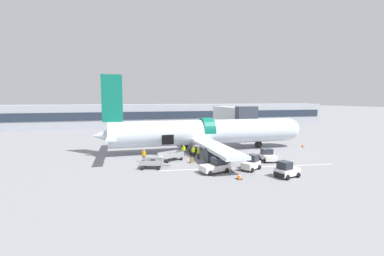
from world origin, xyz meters
TOP-DOWN VIEW (x-y plane):
  - ground_plane at (0.00, 0.00)m, footprint 500.00×500.00m
  - apron_marking_line at (4.56, -8.47)m, footprint 21.21×2.80m
  - terminal_strip at (0.00, 39.80)m, footprint 106.33×8.82m
  - jet_bridge_stub at (10.75, 9.92)m, footprint 3.56×13.82m
  - airplane at (2.31, 2.18)m, footprint 33.04×27.95m
  - baggage_tug_lead at (8.35, -6.19)m, footprint 2.30×2.94m
  - baggage_tug_mid at (4.27, -9.46)m, footprint 2.78×2.44m
  - baggage_tug_rear at (0.02, -9.34)m, footprint 3.57×2.55m
  - baggage_tug_spare at (6.40, -12.94)m, footprint 2.82×2.32m
  - baggage_cart_loading at (-3.64, -2.56)m, footprint 4.07×2.80m
  - baggage_cart_queued at (-6.58, -5.75)m, footprint 3.65×2.51m
  - ground_crew_loader_a at (-0.50, -1.85)m, footprint 0.51×0.51m
  - ground_crew_loader_b at (-1.53, -0.48)m, footprint 0.54×0.36m
  - ground_crew_driver at (-0.07, -2.92)m, footprint 0.47×0.57m
  - ground_crew_supervisor at (-7.26, -2.69)m, footprint 0.56×0.52m
  - suitcase_on_tarmac_upright at (-1.49, -4.71)m, footprint 0.44×0.36m
  - safety_cone_nose at (19.41, 0.97)m, footprint 0.47×0.47m
  - safety_cone_engine_left at (1.41, -12.25)m, footprint 0.57×0.57m
  - safety_cone_wingtip at (2.99, -4.94)m, footprint 0.52×0.52m

SIDE VIEW (x-z plane):
  - ground_plane at x=0.00m, z-range 0.00..0.00m
  - apron_marking_line at x=4.56m, z-range 0.00..0.01m
  - safety_cone_nose at x=19.41m, z-range -0.02..0.59m
  - safety_cone_engine_left at x=1.41m, z-range -0.02..0.71m
  - safety_cone_wingtip at x=2.99m, z-range -0.02..0.74m
  - suitcase_on_tarmac_upright at x=-1.49m, z-range -0.05..0.81m
  - baggage_cart_queued at x=-6.58m, z-range 0.00..1.05m
  - baggage_cart_loading at x=-3.64m, z-range -0.01..1.10m
  - baggage_tug_lead at x=8.35m, z-range -0.11..1.45m
  - baggage_tug_rear at x=0.02m, z-range -0.10..1.51m
  - baggage_tug_spare at x=6.40m, z-range -0.14..1.55m
  - baggage_tug_mid at x=4.27m, z-range -0.15..1.57m
  - ground_crew_loader_b at x=-1.53m, z-range 0.04..1.63m
  - ground_crew_loader_a at x=-0.50m, z-range 0.04..1.63m
  - ground_crew_driver at x=-0.07m, z-range 0.04..1.69m
  - ground_crew_supervisor at x=-7.26m, z-range 0.04..1.73m
  - airplane at x=2.31m, z-range -2.84..8.57m
  - terminal_strip at x=0.00m, z-range 0.00..6.51m
  - jet_bridge_stub at x=10.75m, z-range 1.71..8.49m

